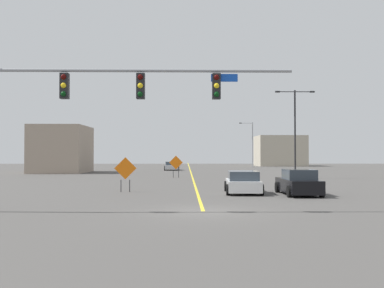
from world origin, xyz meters
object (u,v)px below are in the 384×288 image
(traffic_signal_assembly, at_px, (100,95))
(car_black_mid, at_px, (298,183))
(car_white_distant, at_px, (243,182))
(street_lamp_far_right, at_px, (295,126))
(construction_sign_left_shoulder, at_px, (125,170))
(car_silver_near, at_px, (172,166))
(street_lamp_near_right, at_px, (251,142))
(construction_sign_median_far, at_px, (176,164))

(traffic_signal_assembly, height_order, car_black_mid, traffic_signal_assembly)
(car_white_distant, bearing_deg, car_black_mid, -18.82)
(street_lamp_far_right, relative_size, construction_sign_left_shoulder, 3.94)
(car_silver_near, relative_size, car_black_mid, 0.95)
(traffic_signal_assembly, relative_size, construction_sign_left_shoulder, 5.85)
(street_lamp_near_right, height_order, construction_sign_median_far, street_lamp_near_right)
(traffic_signal_assembly, xyz_separation_m, street_lamp_near_right, (15.02, 59.55, -0.39))
(traffic_signal_assembly, bearing_deg, construction_sign_left_shoulder, 91.31)
(construction_sign_left_shoulder, relative_size, car_silver_near, 0.51)
(car_black_mid, bearing_deg, car_white_distant, 161.18)
(street_lamp_near_right, height_order, car_white_distant, street_lamp_near_right)
(construction_sign_left_shoulder, height_order, car_white_distant, construction_sign_left_shoulder)
(car_white_distant, bearing_deg, street_lamp_far_right, 66.11)
(construction_sign_median_far, bearing_deg, car_white_distant, -76.23)
(car_white_distant, bearing_deg, construction_sign_median_far, 103.77)
(car_white_distant, bearing_deg, street_lamp_near_right, 81.01)
(street_lamp_far_right, relative_size, construction_sign_median_far, 3.88)
(traffic_signal_assembly, relative_size, car_silver_near, 2.96)
(construction_sign_median_far, bearing_deg, car_black_mid, -68.49)
(car_white_distant, height_order, car_silver_near, car_white_distant)
(street_lamp_far_right, height_order, car_black_mid, street_lamp_far_right)
(street_lamp_near_right, distance_m, construction_sign_left_shoulder, 52.40)
(street_lamp_far_right, distance_m, car_black_mid, 17.96)
(street_lamp_far_right, xyz_separation_m, construction_sign_left_shoulder, (-14.21, -14.85, -3.64))
(traffic_signal_assembly, relative_size, street_lamp_far_right, 1.49)
(traffic_signal_assembly, distance_m, car_black_mid, 13.09)
(street_lamp_far_right, bearing_deg, car_black_mid, -103.24)
(traffic_signal_assembly, distance_m, car_silver_near, 47.09)
(street_lamp_far_right, bearing_deg, street_lamp_near_right, 88.32)
(street_lamp_far_right, distance_m, construction_sign_left_shoulder, 20.87)
(traffic_signal_assembly, height_order, street_lamp_far_right, street_lamp_far_right)
(car_black_mid, bearing_deg, construction_sign_median_far, 111.51)
(construction_sign_median_far, height_order, construction_sign_left_shoulder, construction_sign_median_far)
(traffic_signal_assembly, distance_m, street_lamp_near_right, 61.41)
(traffic_signal_assembly, bearing_deg, construction_sign_median_far, 84.39)
(construction_sign_median_far, relative_size, car_silver_near, 0.51)
(street_lamp_near_right, xyz_separation_m, car_white_distant, (-8.08, -51.12, -3.75))
(car_silver_near, bearing_deg, car_black_mid, -77.89)
(car_white_distant, bearing_deg, car_silver_near, 98.01)
(street_lamp_near_right, bearing_deg, traffic_signal_assembly, -104.16)
(construction_sign_left_shoulder, bearing_deg, car_black_mid, -11.70)
(street_lamp_far_right, bearing_deg, traffic_signal_assembly, -119.88)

